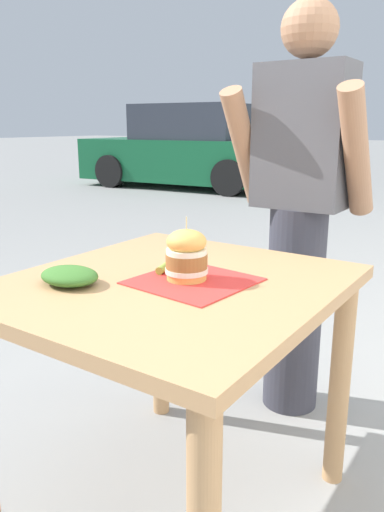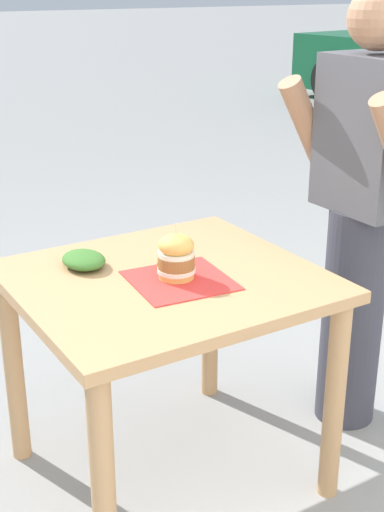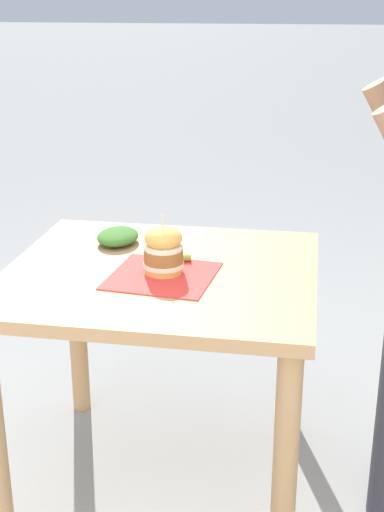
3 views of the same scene
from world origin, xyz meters
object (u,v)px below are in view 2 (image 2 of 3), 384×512
(side_salad, at_px, (84,260))
(diner_across_table, at_px, (361,213))
(pickle_spear, at_px, (168,263))
(patio_table, at_px, (167,313))
(sandwich, at_px, (176,256))

(side_salad, relative_size, diner_across_table, 0.11)
(pickle_spear, distance_m, diner_across_table, 0.78)
(patio_table, relative_size, sandwich, 5.28)
(sandwich, relative_size, side_salad, 1.02)
(side_salad, height_order, diner_across_table, diner_across_table)
(sandwich, relative_size, diner_across_table, 0.11)
(pickle_spear, bearing_deg, side_salad, -122.17)
(pickle_spear, relative_size, side_salad, 0.46)
(side_salad, distance_m, diner_across_table, 1.05)
(sandwich, bearing_deg, diner_across_table, 88.87)
(sandwich, distance_m, pickle_spear, 0.12)
(sandwich, distance_m, side_salad, 0.34)
(pickle_spear, xyz_separation_m, side_salad, (-0.15, -0.24, 0.01))
(sandwich, bearing_deg, pickle_spear, 165.94)
(pickle_spear, xyz_separation_m, diner_across_table, (0.12, 0.77, 0.08))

